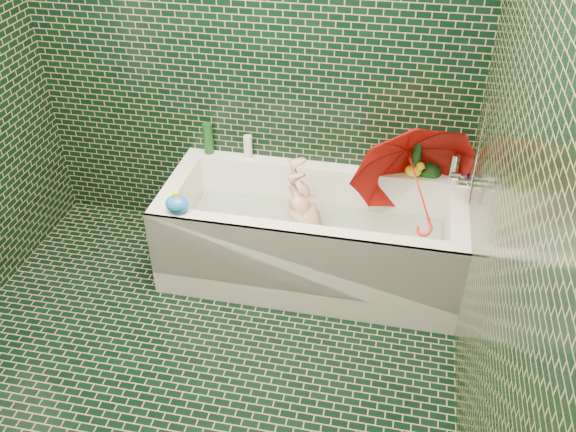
% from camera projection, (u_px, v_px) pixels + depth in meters
% --- Properties ---
extents(floor, '(2.80, 2.80, 0.00)m').
position_uv_depth(floor, '(183.00, 392.00, 2.97)').
color(floor, black).
rests_on(floor, ground).
extents(wall_back, '(2.80, 0.00, 2.80)m').
position_uv_depth(wall_back, '(247.00, 43.00, 3.36)').
color(wall_back, black).
rests_on(wall_back, floor).
extents(wall_right, '(0.00, 2.80, 2.80)m').
position_uv_depth(wall_right, '(516.00, 214.00, 2.03)').
color(wall_right, black).
rests_on(wall_right, floor).
extents(bathtub, '(1.70, 0.75, 0.55)m').
position_uv_depth(bathtub, '(311.00, 245.00, 3.58)').
color(bathtub, white).
rests_on(bathtub, floor).
extents(bath_mat, '(1.35, 0.47, 0.01)m').
position_uv_depth(bath_mat, '(311.00, 250.00, 3.62)').
color(bath_mat, green).
rests_on(bath_mat, bathtub).
extents(water, '(1.48, 0.53, 0.00)m').
position_uv_depth(water, '(312.00, 231.00, 3.54)').
color(water, silver).
rests_on(water, bathtub).
extents(faucet, '(0.18, 0.19, 0.55)m').
position_uv_depth(faucet, '(470.00, 177.00, 3.12)').
color(faucet, silver).
rests_on(faucet, wall_right).
extents(child, '(0.92, 0.40, 0.40)m').
position_uv_depth(child, '(312.00, 232.00, 3.51)').
color(child, tan).
rests_on(child, bathtub).
extents(umbrella, '(1.04, 0.95, 1.05)m').
position_uv_depth(umbrella, '(419.00, 187.00, 3.32)').
color(umbrella, red).
rests_on(umbrella, bathtub).
extents(soap_bottle_a, '(0.09, 0.09, 0.22)m').
position_uv_depth(soap_bottle_a, '(459.00, 184.00, 3.49)').
color(soap_bottle_a, white).
rests_on(soap_bottle_a, bathtub).
extents(soap_bottle_b, '(0.09, 0.09, 0.20)m').
position_uv_depth(soap_bottle_b, '(459.00, 182.00, 3.50)').
color(soap_bottle_b, '#3C1C6B').
rests_on(soap_bottle_b, bathtub).
extents(soap_bottle_c, '(0.16, 0.16, 0.19)m').
position_uv_depth(soap_bottle_c, '(428.00, 178.00, 3.54)').
color(soap_bottle_c, '#124216').
rests_on(soap_bottle_c, bathtub).
extents(bottle_right_tall, '(0.06, 0.06, 0.25)m').
position_uv_depth(bottle_right_tall, '(416.00, 156.00, 3.50)').
color(bottle_right_tall, '#124216').
rests_on(bottle_right_tall, bathtub).
extents(bottle_right_pump, '(0.06, 0.06, 0.19)m').
position_uv_depth(bottle_right_pump, '(454.00, 169.00, 3.44)').
color(bottle_right_pump, silver).
rests_on(bottle_right_pump, bathtub).
extents(bottle_left_tall, '(0.07, 0.07, 0.20)m').
position_uv_depth(bottle_left_tall, '(208.00, 139.00, 3.73)').
color(bottle_left_tall, '#124216').
rests_on(bottle_left_tall, bathtub).
extents(bottle_left_short, '(0.05, 0.05, 0.15)m').
position_uv_depth(bottle_left_short, '(248.00, 147.00, 3.69)').
color(bottle_left_short, white).
rests_on(bottle_left_short, bathtub).
extents(rubber_duck, '(0.13, 0.11, 0.10)m').
position_uv_depth(rubber_duck, '(415.00, 170.00, 3.52)').
color(rubber_duck, yellow).
rests_on(rubber_duck, bathtub).
extents(bath_toy, '(0.13, 0.11, 0.12)m').
position_uv_depth(bath_toy, '(177.00, 204.00, 3.22)').
color(bath_toy, blue).
rests_on(bath_toy, bathtub).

